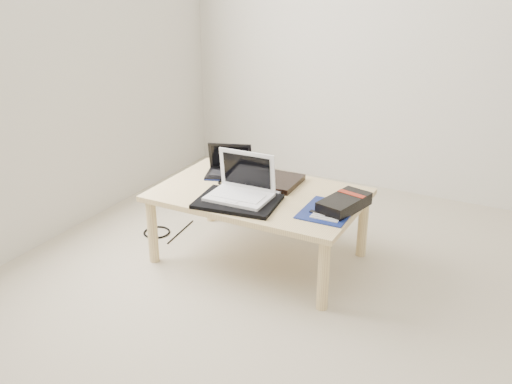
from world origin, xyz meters
The scene contains 13 objects.
ground centered at (0.00, 0.00, 0.00)m, with size 4.00×4.00×0.00m, color beige.
coffee_table centered at (-0.79, 0.65, 0.35)m, with size 1.10×0.70×0.40m.
book centered at (-0.79, 0.80, 0.42)m, with size 0.33×0.28×0.03m.
netbook centered at (-1.06, 0.80, 0.44)m, with size 0.30×0.26×0.18m.
tablet centered at (-0.83, 0.65, 0.41)m, with size 0.28×0.24×0.01m.
remote centered at (-0.68, 0.65, 0.41)m, with size 0.09×0.21×0.02m.
neoprene_sleeve centered at (-0.81, 0.47, 0.41)m, with size 0.41×0.30×0.02m, color black.
white_laptop centered at (-0.82, 0.52, 0.47)m, with size 0.32×0.23×0.23m.
motherboard centered at (-0.37, 0.58, 0.40)m, with size 0.25×0.31×0.01m.
gpu_box centered at (-0.31, 0.65, 0.43)m, with size 0.21×0.32×0.07m.
cable_coil centered at (-1.00, 0.68, 0.41)m, with size 0.10×0.10×0.01m, color black.
floor_cable_coil centered at (-1.48, 0.63, 0.01)m, with size 0.16×0.16×0.01m, color black.
floor_cable_trail centered at (-1.36, 0.70, 0.00)m, with size 0.01×0.01×0.33m, color black.
Camera 1 is at (0.51, -1.87, 1.58)m, focal length 40.00 mm.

